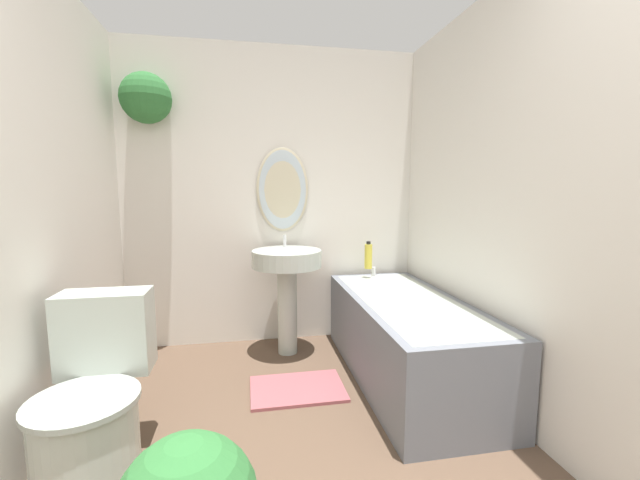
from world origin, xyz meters
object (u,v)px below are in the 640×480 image
at_px(shampoo_bottle, 368,256).
at_px(pedestal_sink, 287,274).
at_px(toilet, 94,404).
at_px(bathtub, 406,337).

bearing_deg(shampoo_bottle, pedestal_sink, -170.96).
bearing_deg(pedestal_sink, toilet, -129.88).
xyz_separation_m(bathtub, shampoo_bottle, (-0.06, 0.66, 0.44)).
distance_m(pedestal_sink, shampoo_bottle, 0.70).
xyz_separation_m(toilet, shampoo_bottle, (1.65, 1.27, 0.40)).
bearing_deg(toilet, shampoo_bottle, 37.58).
bearing_deg(toilet, pedestal_sink, 50.12).
relative_size(pedestal_sink, bathtub, 0.56).
xyz_separation_m(toilet, pedestal_sink, (0.97, 1.16, 0.30)).
relative_size(toilet, shampoo_bottle, 3.47).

